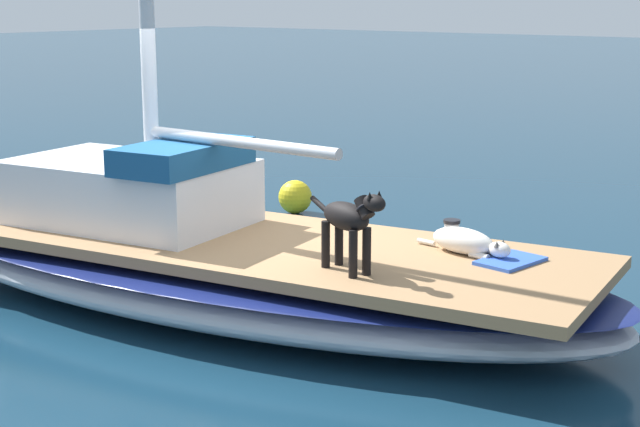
# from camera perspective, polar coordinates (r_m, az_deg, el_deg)

# --- Properties ---
(ground_plane) EXTENTS (120.00, 120.00, 0.00)m
(ground_plane) POSITION_cam_1_polar(r_m,az_deg,el_deg) (9.03, -5.00, -5.40)
(ground_plane) COLOR #143347
(sailboat_main) EXTENTS (3.69, 7.56, 0.66)m
(sailboat_main) POSITION_cam_1_polar(r_m,az_deg,el_deg) (8.93, -5.04, -3.35)
(sailboat_main) COLOR #B2B7C1
(sailboat_main) RESTS_ON ground
(cabin_house) EXTENTS (1.75, 2.43, 0.84)m
(cabin_house) POSITION_cam_1_polar(r_m,az_deg,el_deg) (9.42, -10.84, 1.50)
(cabin_house) COLOR silver
(cabin_house) RESTS_ON sailboat_main
(dog_black) EXTENTS (0.37, 0.92, 0.70)m
(dog_black) POSITION_cam_1_polar(r_m,az_deg,el_deg) (7.57, 1.75, -0.40)
(dog_black) COLOR black
(dog_black) RESTS_ON sailboat_main
(dog_white) EXTENTS (0.32, 0.95, 0.22)m
(dog_white) POSITION_cam_1_polar(r_m,az_deg,el_deg) (8.27, 8.59, -1.65)
(dog_white) COLOR silver
(dog_white) RESTS_ON sailboat_main
(deck_winch) EXTENTS (0.16, 0.16, 0.21)m
(deck_winch) POSITION_cam_1_polar(r_m,az_deg,el_deg) (8.62, 7.72, -1.09)
(deck_winch) COLOR #B7B7BC
(deck_winch) RESTS_ON sailboat_main
(deck_towel) EXTENTS (0.60, 0.43, 0.03)m
(deck_towel) POSITION_cam_1_polar(r_m,az_deg,el_deg) (8.09, 11.11, -2.75)
(deck_towel) COLOR blue
(deck_towel) RESTS_ON sailboat_main
(mooring_buoy) EXTENTS (0.44, 0.44, 0.44)m
(mooring_buoy) POSITION_cam_1_polar(r_m,az_deg,el_deg) (12.71, -1.47, 0.98)
(mooring_buoy) COLOR yellow
(mooring_buoy) RESTS_ON ground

